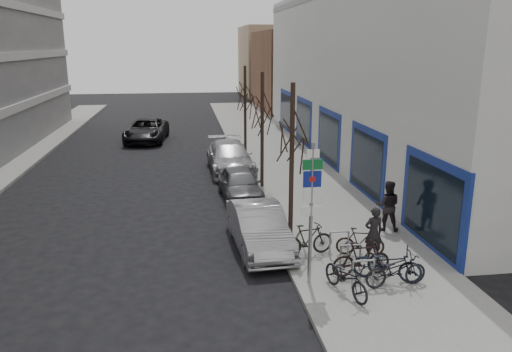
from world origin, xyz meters
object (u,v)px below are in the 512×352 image
object	(u,v)px
highway_sign_pole	(311,205)
parked_car_front	(259,228)
tree_near	(292,125)
meter_front	(281,221)
bike_near_left	(346,274)
parked_car_back	(230,157)
bike_mid_inner	(307,239)
parked_car_mid	(240,184)
bike_mid_curb	(387,261)
meter_mid	(257,179)
pedestrian_near	(373,233)
pedestrian_far	(387,205)
bike_near_right	(361,258)
bike_far_curb	(396,268)
lane_car	(146,130)
bike_rack	(350,254)
tree_far	(245,90)
bike_far_inner	(360,241)
meter_back	(243,153)
tree_mid	(262,103)

from	to	relation	value
highway_sign_pole	parked_car_front	bearing A→B (deg)	108.56
tree_near	meter_front	world-z (taller)	tree_near
bike_near_left	parked_car_back	world-z (taller)	parked_car_back
bike_mid_inner	parked_car_mid	xyz separation A→B (m)	(-1.40, 6.76, 0.01)
meter_front	bike_mid_curb	size ratio (longest dim) A/B	0.66
meter_mid	pedestrian_near	bearing A→B (deg)	-69.59
highway_sign_pole	parked_car_front	world-z (taller)	highway_sign_pole
meter_front	meter_mid	bearing A→B (deg)	90.00
meter_mid	pedestrian_far	distance (m)	6.31
tree_near	bike_near_right	xyz separation A→B (m)	(1.40, -3.29, -3.41)
bike_far_curb	lane_car	size ratio (longest dim) A/B	0.32
parked_car_back	pedestrian_near	world-z (taller)	pedestrian_near
bike_near_left	pedestrian_far	world-z (taller)	pedestrian_far
meter_mid	bike_mid_inner	size ratio (longest dim) A/B	0.71
tree_near	bike_near_right	bearing A→B (deg)	-67.01
bike_rack	meter_front	size ratio (longest dim) A/B	1.78
lane_car	bike_far_curb	bearing A→B (deg)	-65.28
meter_mid	bike_mid_curb	xyz separation A→B (m)	(2.49, -8.66, -0.18)
tree_far	bike_mid_inner	world-z (taller)	tree_far
bike_mid_inner	tree_near	bearing A→B (deg)	-5.41
tree_far	bike_rack	bearing A→B (deg)	-85.68
bike_rack	pedestrian_near	size ratio (longest dim) A/B	1.35
pedestrian_near	parked_car_mid	bearing A→B (deg)	-70.92
meter_front	bike_far_inner	distance (m)	2.72
meter_back	bike_near_left	bearing A→B (deg)	-85.87
tree_near	parked_car_front	xyz separation A→B (m)	(-1.20, -0.53, -3.36)
bike_near_left	meter_mid	bearing A→B (deg)	78.19
tree_far	pedestrian_near	xyz separation A→B (m)	(2.20, -15.12, -3.11)
bike_far_curb	parked_car_back	world-z (taller)	parked_car_back
lane_car	highway_sign_pole	bearing A→B (deg)	-70.10
bike_near_right	parked_car_front	bearing A→B (deg)	39.25
tree_mid	lane_car	bearing A→B (deg)	115.33
bike_far_curb	parked_car_front	bearing A→B (deg)	37.82
highway_sign_pole	lane_car	distance (m)	24.08
highway_sign_pole	meter_front	world-z (taller)	highway_sign_pole
tree_near	lane_car	xyz separation A→B (m)	(-6.26, 19.73, -3.31)
bike_near_left	meter_front	bearing A→B (deg)	87.35
bike_far_curb	parked_car_front	world-z (taller)	parked_car_front
meter_mid	parked_car_mid	world-z (taller)	meter_mid
meter_back	parked_car_back	distance (m)	0.85
bike_near_right	bike_far_inner	bearing A→B (deg)	-22.67
lane_car	meter_mid	bearing A→B (deg)	-63.18
meter_front	parked_car_front	bearing A→B (deg)	-177.52
lane_car	pedestrian_far	distance (m)	21.92
tree_mid	pedestrian_far	size ratio (longest dim) A/B	2.95
lane_car	bike_near_left	bearing A→B (deg)	-68.74
meter_front	meter_mid	size ratio (longest dim) A/B	1.00
bike_near_left	bike_near_right	world-z (taller)	bike_near_left
bike_rack	bike_near_left	world-z (taller)	bike_near_left
tree_near	pedestrian_near	bearing A→B (deg)	-43.94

